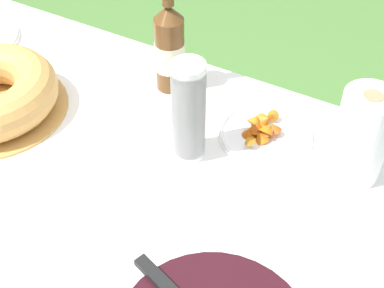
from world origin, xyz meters
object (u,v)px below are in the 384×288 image
Objects in this scene: cup_stack at (189,112)px; snack_plate_near at (265,133)px; cider_bottle_amber at (170,48)px; paper_towel_roll at (361,137)px.

cup_stack is 0.21m from snack_plate_near.
snack_plate_near is (0.29, -0.06, -0.10)m from cider_bottle_amber.
cider_bottle_amber is at bearing 171.80° from paper_towel_roll.
paper_towel_roll is (0.49, -0.07, -0.01)m from cider_bottle_amber.
cider_bottle_amber is 0.31m from snack_plate_near.
paper_towel_roll is at bearing -2.95° from snack_plate_near.
cider_bottle_amber is (-0.16, 0.19, -0.00)m from cup_stack.
paper_towel_roll is (0.21, -0.01, 0.09)m from snack_plate_near.
cider_bottle_amber is at bearing 168.09° from snack_plate_near.
snack_plate_near is at bearing -11.91° from cider_bottle_amber.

